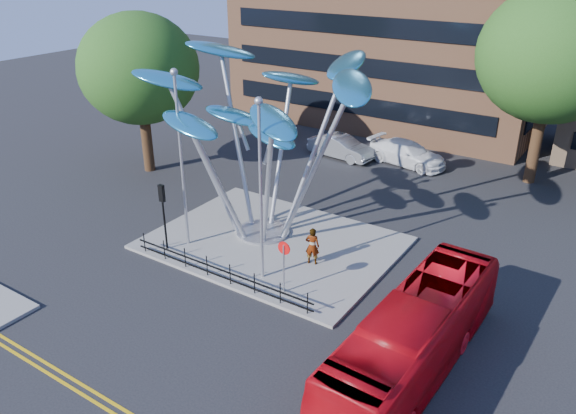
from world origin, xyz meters
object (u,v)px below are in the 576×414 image
Objects in this scene: red_bus at (414,338)px; parked_car_right at (407,153)px; leaf_sculpture at (261,106)px; parked_car_left at (271,123)px; parked_car_mid at (341,147)px; traffic_light_island at (163,203)px; street_lamp_left at (180,145)px; no_entry_sign_island at (284,258)px; pedestrian at (312,246)px; street_lamp_right at (260,176)px; tree_right at (553,55)px; tree_left at (139,69)px.

red_bus reaches higher than parked_car_right.
leaf_sculpture is 3.05× the size of parked_car_left.
parked_car_mid is at bearing -99.44° from parked_car_left.
parked_car_left is (-7.09, 19.21, -1.90)m from traffic_light_island.
red_bus is 2.16× the size of parked_car_mid.
parked_car_right is (4.65, 17.13, -4.54)m from street_lamp_left.
leaf_sculpture is 14.19m from parked_car_mid.
leaf_sculpture is 7.71m from no_entry_sign_island.
pedestrian is at bearing 94.73° from no_entry_sign_island.
traffic_light_island is at bearing -174.81° from street_lamp_right.
tree_right reaches higher than leaf_sculpture.
leaf_sculpture is 6.65m from traffic_light_island.
tree_right is 24.06m from traffic_light_island.
traffic_light_island is at bearing 173.53° from parked_car_right.
leaf_sculpture is 5.19× the size of no_entry_sign_island.
tree_right is 20.64m from street_lamp_right.
street_lamp_right is at bearing -157.64° from parked_car_mid.
parked_car_left is 8.11m from parked_car_mid.
street_lamp_left is at bearing 174.20° from parked_car_right.
tree_right reaches higher than street_lamp_right.
street_lamp_right is 22.98m from parked_car_left.
traffic_light_island reaches higher than parked_car_mid.
pedestrian is (1.27, 2.25, -4.02)m from street_lamp_right.
traffic_light_island is (-2.93, -4.18, -4.26)m from leaf_sculpture.
tree_left is at bearing 160.44° from red_bus.
street_lamp_left is at bearing -174.74° from parked_car_mid.
parked_car_left is (-10.02, 15.03, -6.16)m from leaf_sculpture.
traffic_light_island is 13.64m from red_bus.
tree_left reaches higher than street_lamp_left.
parked_car_left is 0.85× the size of parked_car_mid.
parked_car_mid is (-12.35, -2.69, -7.23)m from tree_right.
traffic_light_island reaches higher than parked_car_left.
pedestrian is (6.27, 1.75, -4.28)m from street_lamp_left.
street_lamp_right is 1.48× the size of parked_car_right.
parked_car_left is at bearing 123.93° from street_lamp_right.
pedestrian is (-0.23, 2.74, -0.74)m from no_entry_sign_island.
leaf_sculpture is 3.71× the size of traffic_light_island.
no_entry_sign_island is at bearing -164.78° from parked_car_right.
leaf_sculpture is 6.86× the size of pedestrian.
traffic_light_island is at bearing -39.81° from tree_left.
parked_car_right is at bearing 80.95° from leaf_sculpture.
street_lamp_left is at bearing 171.39° from no_entry_sign_island.
leaf_sculpture reaches higher than traffic_light_island.
no_entry_sign_island is at bearing -17.87° from street_lamp_right.
tree_right is at bearing 72.88° from no_entry_sign_island.
street_lamp_right is 4.78m from pedestrian.
no_entry_sign_island is (-6.00, -19.48, -6.22)m from tree_right.
tree_left reaches higher than parked_car_right.
parked_car_left is at bearing 123.69° from leaf_sculpture.
street_lamp_left reaches higher than red_bus.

